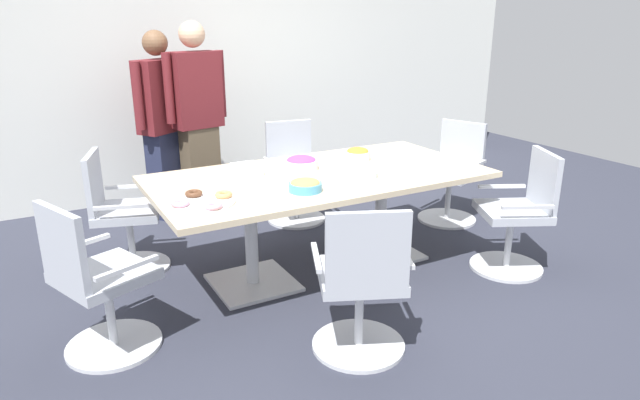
{
  "coord_description": "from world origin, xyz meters",
  "views": [
    {
      "loc": [
        -1.85,
        -3.35,
        1.83
      ],
      "look_at": [
        0.0,
        0.0,
        0.55
      ],
      "focal_mm": 30.87,
      "sensor_mm": 36.0,
      "label": 1
    }
  ],
  "objects_px": {
    "person_standing_0": "(162,123)",
    "snack_bowl_chips_orange": "(358,154)",
    "office_chair_5": "(518,218)",
    "plate_stack": "(363,174)",
    "office_chair_2": "(121,219)",
    "donut_platter": "(203,201)",
    "conference_table": "(320,190)",
    "office_chair_1": "(294,177)",
    "office_chair_4": "(361,288)",
    "office_chair_0": "(452,177)",
    "office_chair_3": "(97,287)",
    "person_standing_1": "(198,118)",
    "napkin_pile": "(246,169)",
    "snack_bowl_cookies": "(305,185)",
    "snack_bowl_candy_mix": "(301,163)"
  },
  "relations": [
    {
      "from": "office_chair_1",
      "to": "napkin_pile",
      "type": "relative_size",
      "value": 4.91
    },
    {
      "from": "office_chair_1",
      "to": "person_standing_1",
      "type": "xyz_separation_m",
      "value": [
        -0.72,
        0.53,
        0.54
      ]
    },
    {
      "from": "office_chair_1",
      "to": "office_chair_4",
      "type": "xyz_separation_m",
      "value": [
        -0.66,
        -2.16,
        0.0
      ]
    },
    {
      "from": "office_chair_1",
      "to": "snack_bowl_cookies",
      "type": "xyz_separation_m",
      "value": [
        -0.61,
        -1.4,
        0.38
      ]
    },
    {
      "from": "office_chair_1",
      "to": "snack_bowl_candy_mix",
      "type": "distance_m",
      "value": 1.06
    },
    {
      "from": "office_chair_5",
      "to": "person_standing_1",
      "type": "height_order",
      "value": "person_standing_1"
    },
    {
      "from": "office_chair_2",
      "to": "donut_platter",
      "type": "bearing_deg",
      "value": 38.08
    },
    {
      "from": "office_chair_0",
      "to": "office_chair_3",
      "type": "bearing_deg",
      "value": 81.91
    },
    {
      "from": "office_chair_1",
      "to": "snack_bowl_chips_orange",
      "type": "bearing_deg",
      "value": 107.17
    },
    {
      "from": "office_chair_1",
      "to": "office_chair_4",
      "type": "relative_size",
      "value": 1.0
    },
    {
      "from": "office_chair_3",
      "to": "office_chair_4",
      "type": "bearing_deg",
      "value": 38.95
    },
    {
      "from": "donut_platter",
      "to": "plate_stack",
      "type": "relative_size",
      "value": 1.96
    },
    {
      "from": "snack_bowl_chips_orange",
      "to": "napkin_pile",
      "type": "bearing_deg",
      "value": 177.27
    },
    {
      "from": "snack_bowl_chips_orange",
      "to": "snack_bowl_candy_mix",
      "type": "relative_size",
      "value": 0.8
    },
    {
      "from": "snack_bowl_candy_mix",
      "to": "office_chair_2",
      "type": "bearing_deg",
      "value": 156.79
    },
    {
      "from": "conference_table",
      "to": "donut_platter",
      "type": "relative_size",
      "value": 6.15
    },
    {
      "from": "conference_table",
      "to": "snack_bowl_cookies",
      "type": "distance_m",
      "value": 0.46
    },
    {
      "from": "office_chair_0",
      "to": "napkin_pile",
      "type": "height_order",
      "value": "office_chair_0"
    },
    {
      "from": "office_chair_0",
      "to": "conference_table",
      "type": "bearing_deg",
      "value": 81.9
    },
    {
      "from": "person_standing_0",
      "to": "snack_bowl_chips_orange",
      "type": "relative_size",
      "value": 8.81
    },
    {
      "from": "office_chair_2",
      "to": "snack_bowl_cookies",
      "type": "distance_m",
      "value": 1.49
    },
    {
      "from": "office_chair_5",
      "to": "office_chair_1",
      "type": "bearing_deg",
      "value": 54.36
    },
    {
      "from": "office_chair_1",
      "to": "office_chair_2",
      "type": "bearing_deg",
      "value": 21.93
    },
    {
      "from": "office_chair_0",
      "to": "office_chair_1",
      "type": "distance_m",
      "value": 1.48
    },
    {
      "from": "conference_table",
      "to": "snack_bowl_chips_orange",
      "type": "bearing_deg",
      "value": 24.2
    },
    {
      "from": "office_chair_5",
      "to": "snack_bowl_chips_orange",
      "type": "relative_size",
      "value": 4.66
    },
    {
      "from": "office_chair_1",
      "to": "person_standing_1",
      "type": "relative_size",
      "value": 0.51
    },
    {
      "from": "office_chair_2",
      "to": "donut_platter",
      "type": "relative_size",
      "value": 2.33
    },
    {
      "from": "office_chair_5",
      "to": "plate_stack",
      "type": "bearing_deg",
      "value": 91.47
    },
    {
      "from": "office_chair_2",
      "to": "plate_stack",
      "type": "bearing_deg",
      "value": 76.21
    },
    {
      "from": "office_chair_3",
      "to": "donut_platter",
      "type": "xyz_separation_m",
      "value": [
        0.67,
        0.12,
        0.36
      ]
    },
    {
      "from": "person_standing_1",
      "to": "napkin_pile",
      "type": "xyz_separation_m",
      "value": [
        -0.07,
        -1.36,
        -0.16
      ]
    },
    {
      "from": "napkin_pile",
      "to": "snack_bowl_candy_mix",
      "type": "bearing_deg",
      "value": -10.0
    },
    {
      "from": "donut_platter",
      "to": "plate_stack",
      "type": "height_order",
      "value": "donut_platter"
    },
    {
      "from": "office_chair_0",
      "to": "office_chair_3",
      "type": "relative_size",
      "value": 1.0
    },
    {
      "from": "person_standing_1",
      "to": "office_chair_1",
      "type": "bearing_deg",
      "value": 131.14
    },
    {
      "from": "office_chair_3",
      "to": "snack_bowl_cookies",
      "type": "relative_size",
      "value": 4.16
    },
    {
      "from": "office_chair_1",
      "to": "office_chair_4",
      "type": "height_order",
      "value": "same"
    },
    {
      "from": "person_standing_1",
      "to": "conference_table",
      "type": "bearing_deg",
      "value": 91.12
    },
    {
      "from": "snack_bowl_candy_mix",
      "to": "donut_platter",
      "type": "relative_size",
      "value": 0.63
    },
    {
      "from": "office_chair_5",
      "to": "donut_platter",
      "type": "xyz_separation_m",
      "value": [
        -2.24,
        0.47,
        0.36
      ]
    },
    {
      "from": "office_chair_0",
      "to": "office_chair_2",
      "type": "distance_m",
      "value": 2.93
    },
    {
      "from": "office_chair_1",
      "to": "snack_bowl_cookies",
      "type": "distance_m",
      "value": 1.57
    },
    {
      "from": "office_chair_4",
      "to": "donut_platter",
      "type": "bearing_deg",
      "value": 149.47
    },
    {
      "from": "office_chair_4",
      "to": "plate_stack",
      "type": "relative_size",
      "value": 4.57
    },
    {
      "from": "office_chair_0",
      "to": "office_chair_2",
      "type": "xyz_separation_m",
      "value": [
        -2.91,
        0.35,
        0.0
      ]
    },
    {
      "from": "office_chair_3",
      "to": "office_chair_1",
      "type": "bearing_deg",
      "value": 105.16
    },
    {
      "from": "office_chair_0",
      "to": "plate_stack",
      "type": "xyz_separation_m",
      "value": [
        -1.38,
        -0.59,
        0.37
      ]
    },
    {
      "from": "office_chair_2",
      "to": "office_chair_3",
      "type": "relative_size",
      "value": 1.0
    },
    {
      "from": "office_chair_4",
      "to": "snack_bowl_candy_mix",
      "type": "bearing_deg",
      "value": 101.23
    }
  ]
}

